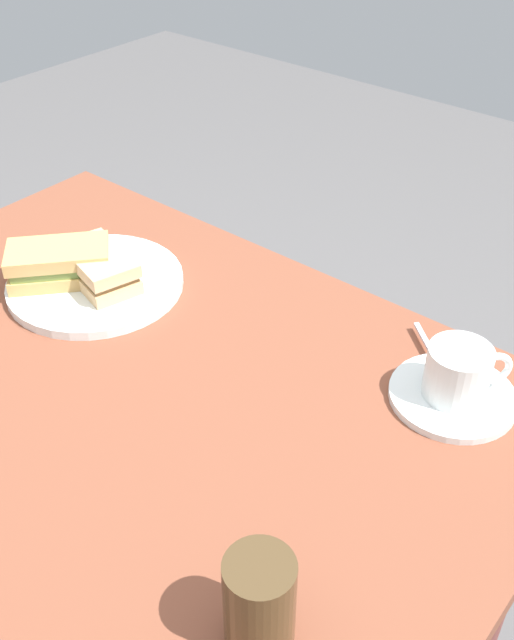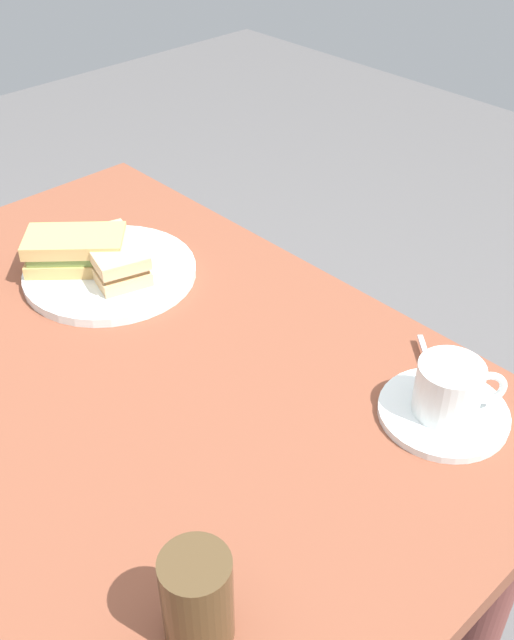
% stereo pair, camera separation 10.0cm
% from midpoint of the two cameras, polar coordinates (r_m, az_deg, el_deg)
% --- Properties ---
extents(dining_table, '(1.02, 0.76, 0.76)m').
position_cam_midpoint_polar(dining_table, '(1.09, -12.29, -11.86)').
color(dining_table, brown).
rests_on(dining_table, ground_plane).
extents(sandwich_plate, '(0.26, 0.26, 0.01)m').
position_cam_midpoint_polar(sandwich_plate, '(1.15, -14.67, 2.66)').
color(sandwich_plate, white).
rests_on(sandwich_plate, dining_table).
extents(sandwich_front, '(0.15, 0.11, 0.05)m').
position_cam_midpoint_polar(sandwich_front, '(1.13, -14.43, 3.82)').
color(sandwich_front, tan).
rests_on(sandwich_front, sandwich_plate).
extents(sandwich_back, '(0.16, 0.16, 0.05)m').
position_cam_midpoint_polar(sandwich_back, '(1.15, -17.29, 4.08)').
color(sandwich_back, tan).
rests_on(sandwich_back, sandwich_plate).
extents(coffee_saucer, '(0.16, 0.16, 0.01)m').
position_cam_midpoint_polar(coffee_saucer, '(0.94, 11.76, -5.83)').
color(coffee_saucer, white).
rests_on(coffee_saucer, dining_table).
extents(coffee_cup, '(0.09, 0.09, 0.07)m').
position_cam_midpoint_polar(coffee_cup, '(0.91, 12.19, -3.94)').
color(coffee_cup, white).
rests_on(coffee_cup, coffee_saucer).
extents(spoon, '(0.08, 0.07, 0.01)m').
position_cam_midpoint_polar(spoon, '(0.99, 10.46, -2.63)').
color(spoon, silver).
rests_on(spoon, coffee_saucer).
extents(drinking_glass, '(0.06, 0.06, 0.10)m').
position_cam_midpoint_polar(drinking_glass, '(0.69, -4.26, -20.85)').
color(drinking_glass, '#47351D').
rests_on(drinking_glass, dining_table).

